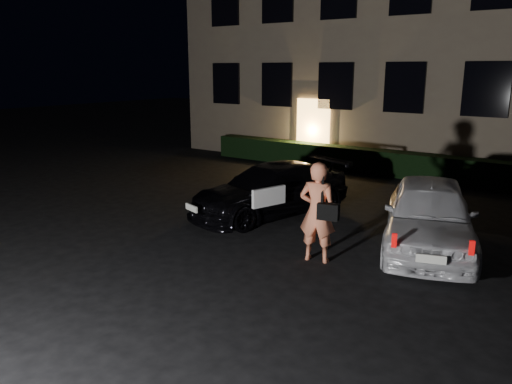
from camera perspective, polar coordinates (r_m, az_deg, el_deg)
The scene contains 6 objects.
ground at distance 9.28m, azimuth -8.15°, elevation -9.28°, with size 80.00×80.00×0.00m, color black.
building at distance 22.05m, azimuth 20.87°, elevation 19.24°, with size 20.00×8.11×12.00m.
hedge at distance 17.94m, azimuth 15.56°, elevation 3.12°, with size 15.00×0.70×0.85m, color black.
sedan at distance 12.64m, azimuth 1.64°, elevation 0.23°, with size 3.04×4.76×1.28m.
hatch at distance 10.81m, azimuth 19.17°, elevation -2.44°, with size 2.98×4.63×1.47m.
man at distance 9.57m, azimuth 7.08°, elevation -2.28°, with size 0.88×0.61×1.96m.
Camera 1 is at (5.96, -6.11, 3.64)m, focal length 35.00 mm.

